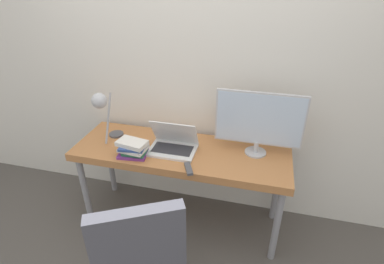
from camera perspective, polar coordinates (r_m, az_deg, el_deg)
ground_plane at (r=2.56m, az=-3.64°, el=-20.37°), size 12.00×12.00×0.00m
wall_back at (r=2.35m, az=-0.01°, el=13.18°), size 8.00×0.05×2.60m
desk at (r=2.32m, az=-2.09°, el=-4.77°), size 1.64×0.55×0.72m
laptop at (r=2.26m, az=-3.61°, el=-2.34°), size 0.35×0.25×0.23m
monitor at (r=2.17m, az=12.68°, el=2.09°), size 0.62×0.16×0.48m
desk_lamp at (r=2.30m, az=-16.76°, el=4.73°), size 0.12×0.28×0.43m
office_chair at (r=1.79m, az=-9.78°, el=-22.35°), size 0.64×0.65×1.00m
book_stack at (r=2.23m, az=-11.17°, el=-3.09°), size 0.23×0.17×0.12m
tv_remote at (r=2.06m, az=-0.66°, el=-7.01°), size 0.09×0.14×0.02m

